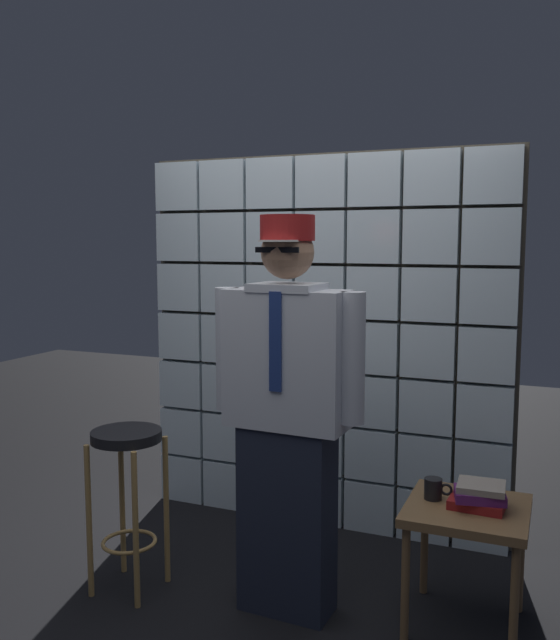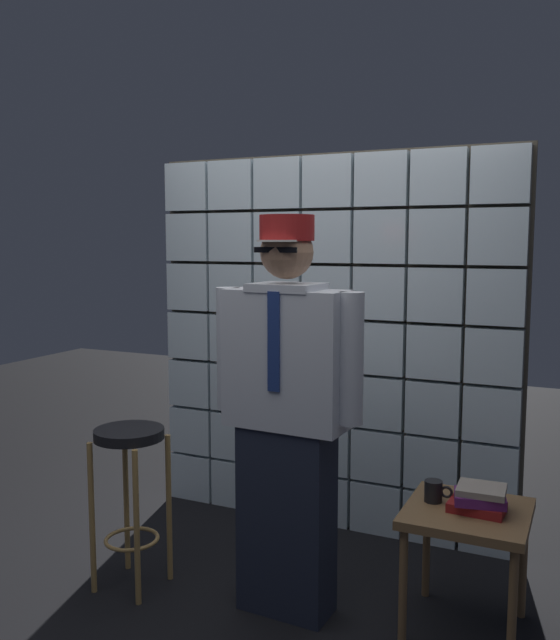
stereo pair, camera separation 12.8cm
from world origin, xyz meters
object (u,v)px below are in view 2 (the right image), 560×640
at_px(standing_person, 287,410).
at_px(side_table, 467,526).
at_px(bar_stool, 130,470).
at_px(book_stack, 479,499).
at_px(coffee_mug, 434,491).

xyz_separation_m(standing_person, side_table, (0.78, 0.18, -0.47)).
xyz_separation_m(standing_person, bar_stool, (-0.79, -0.12, -0.35)).
bearing_deg(bar_stool, standing_person, 8.75).
xyz_separation_m(bar_stool, book_stack, (1.62, 0.29, 0.02)).
height_order(standing_person, coffee_mug, standing_person).
relative_size(bar_stool, side_table, 1.44).
height_order(standing_person, bar_stool, standing_person).
distance_m(bar_stool, side_table, 1.60).
relative_size(standing_person, bar_stool, 2.27).
bearing_deg(book_stack, side_table, 168.30).
bearing_deg(standing_person, coffee_mug, 20.36).
xyz_separation_m(side_table, coffee_mug, (-0.15, 0.02, 0.12)).
bearing_deg(side_table, coffee_mug, 170.69).
bearing_deg(bar_stool, side_table, 10.81).
xyz_separation_m(bar_stool, side_table, (1.57, 0.30, -0.12)).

